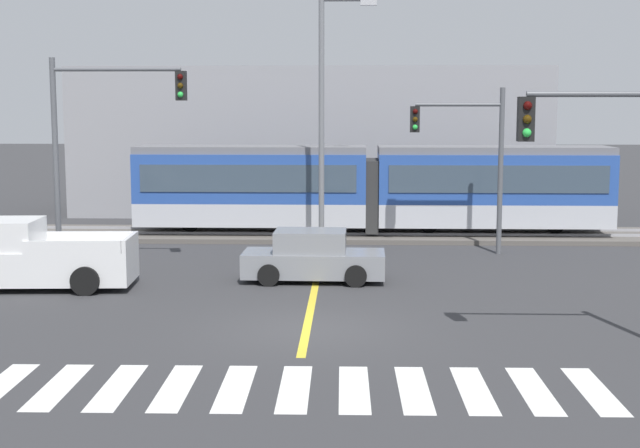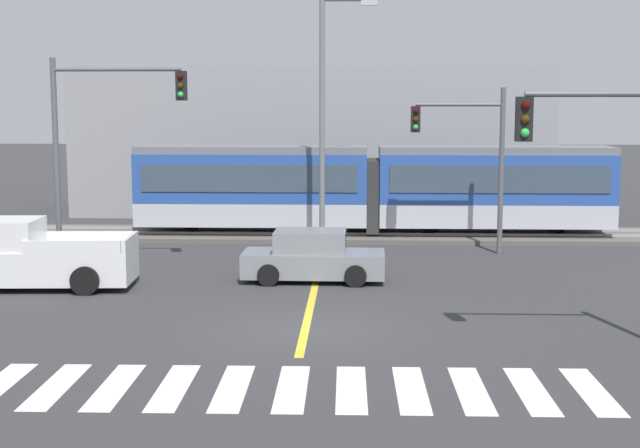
{
  "view_description": "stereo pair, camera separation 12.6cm",
  "coord_description": "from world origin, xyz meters",
  "views": [
    {
      "loc": [
        1.03,
        -20.26,
        5.19
      ],
      "look_at": [
        0.08,
        6.63,
        1.6
      ],
      "focal_mm": 50.0,
      "sensor_mm": 36.0,
      "label": 1
    },
    {
      "loc": [
        1.15,
        -20.26,
        5.19
      ],
      "look_at": [
        0.08,
        6.63,
        1.6
      ],
      "focal_mm": 50.0,
      "sensor_mm": 36.0,
      "label": 2
    }
  ],
  "objects": [
    {
      "name": "ground_plane",
      "position": [
        0.0,
        0.0,
        0.0
      ],
      "size": [
        200.0,
        200.0,
        0.0
      ],
      "primitive_type": "plane",
      "color": "#333335"
    },
    {
      "name": "crosswalk_stripe_1",
      "position": [
        -4.4,
        -4.44,
        0.0
      ],
      "size": [
        0.59,
        2.81,
        0.01
      ],
      "primitive_type": "cube",
      "rotation": [
        0.0,
        0.0,
        0.01
      ],
      "color": "silver",
      "rests_on": "ground"
    },
    {
      "name": "light_rail_tram",
      "position": [
        1.84,
        14.73,
        2.05
      ],
      "size": [
        18.5,
        2.64,
        3.43
      ],
      "color": "#B7BAC1",
      "rests_on": "track_bed"
    },
    {
      "name": "traffic_light_near_right",
      "position": [
        6.77,
        -2.03,
        3.87
      ],
      "size": [
        3.75,
        0.38,
        5.83
      ],
      "color": "#515459",
      "rests_on": "ground"
    },
    {
      "name": "pickup_truck",
      "position": [
        -8.03,
        4.45,
        0.84
      ],
      "size": [
        5.5,
        2.46,
        1.98
      ],
      "color": "silver",
      "rests_on": "ground"
    },
    {
      "name": "crosswalk_stripe_4",
      "position": [
        -1.1,
        -4.4,
        0.0
      ],
      "size": [
        0.59,
        2.81,
        0.01
      ],
      "primitive_type": "cube",
      "rotation": [
        0.0,
        0.0,
        0.01
      ],
      "color": "silver",
      "rests_on": "ground"
    },
    {
      "name": "track_bed",
      "position": [
        0.0,
        14.73,
        0.09
      ],
      "size": [
        120.0,
        4.0,
        0.18
      ],
      "primitive_type": "cube",
      "color": "#56514C",
      "rests_on": "ground"
    },
    {
      "name": "traffic_light_far_right",
      "position": [
        5.14,
        10.88,
        3.74
      ],
      "size": [
        3.25,
        0.38,
        5.8
      ],
      "color": "#515459",
      "rests_on": "ground"
    },
    {
      "name": "crosswalk_stripe_3",
      "position": [
        -2.2,
        -4.41,
        0.0
      ],
      "size": [
        0.59,
        2.81,
        0.01
      ],
      "primitive_type": "cube",
      "rotation": [
        0.0,
        0.0,
        0.01
      ],
      "color": "silver",
      "rests_on": "ground"
    },
    {
      "name": "rail_near",
      "position": [
        0.0,
        14.01,
        0.23
      ],
      "size": [
        120.0,
        0.08,
        0.1
      ],
      "primitive_type": "cube",
      "color": "#939399",
      "rests_on": "track_bed"
    },
    {
      "name": "crosswalk_stripe_6",
      "position": [
        1.1,
        -4.38,
        0.0
      ],
      "size": [
        0.59,
        2.81,
        0.01
      ],
      "primitive_type": "cube",
      "rotation": [
        0.0,
        0.0,
        0.01
      ],
      "color": "silver",
      "rests_on": "ground"
    },
    {
      "name": "street_lamp_centre",
      "position": [
        0.14,
        11.38,
        5.08
      ],
      "size": [
        2.01,
        0.28,
        9.03
      ],
      "color": "slate",
      "rests_on": "ground"
    },
    {
      "name": "building_backdrop_far",
      "position": [
        -0.95,
        23.22,
        3.48
      ],
      "size": [
        22.37,
        6.0,
        6.97
      ],
      "primitive_type": "cube",
      "color": "gray",
      "rests_on": "ground"
    },
    {
      "name": "crosswalk_stripe_9",
      "position": [
        4.4,
        -4.35,
        0.0
      ],
      "size": [
        0.59,
        2.81,
        0.01
      ],
      "primitive_type": "cube",
      "rotation": [
        0.0,
        0.0,
        0.01
      ],
      "color": "silver",
      "rests_on": "ground"
    },
    {
      "name": "rail_far",
      "position": [
        0.0,
        15.45,
        0.23
      ],
      "size": [
        120.0,
        0.08,
        0.1
      ],
      "primitive_type": "cube",
      "color": "#939399",
      "rests_on": "track_bed"
    },
    {
      "name": "traffic_light_mid_left",
      "position": [
        -6.86,
        7.31,
        4.44
      ],
      "size": [
        4.25,
        0.38,
        6.66
      ],
      "color": "#515459",
      "rests_on": "ground"
    },
    {
      "name": "lane_centre_line",
      "position": [
        0.0,
        5.17,
        0.0
      ],
      "size": [
        0.2,
        15.13,
        0.01
      ],
      "primitive_type": "cube",
      "color": "gold",
      "rests_on": "ground"
    },
    {
      "name": "crosswalk_stripe_2",
      "position": [
        -3.3,
        -4.42,
        0.0
      ],
      "size": [
        0.59,
        2.81,
        0.01
      ],
      "primitive_type": "cube",
      "rotation": [
        0.0,
        0.0,
        0.01
      ],
      "color": "silver",
      "rests_on": "ground"
    },
    {
      "name": "crosswalk_stripe_5",
      "position": [
        0.0,
        -4.39,
        0.0
      ],
      "size": [
        0.59,
        2.81,
        0.01
      ],
      "primitive_type": "cube",
      "rotation": [
        0.0,
        0.0,
        0.01
      ],
      "color": "silver",
      "rests_on": "ground"
    },
    {
      "name": "sedan_crossing",
      "position": [
        -0.09,
        5.81,
        0.7
      ],
      "size": [
        4.23,
        1.98,
        1.52
      ],
      "color": "gray",
      "rests_on": "ground"
    },
    {
      "name": "crosswalk_stripe_8",
      "position": [
        3.3,
        -4.36,
        0.0
      ],
      "size": [
        0.59,
        2.81,
        0.01
      ],
      "primitive_type": "cube",
      "rotation": [
        0.0,
        0.0,
        0.01
      ],
      "color": "silver",
      "rests_on": "ground"
    },
    {
      "name": "crosswalk_stripe_10",
      "position": [
        5.5,
        -4.33,
        0.0
      ],
      "size": [
        0.59,
        2.81,
        0.01
      ],
      "primitive_type": "cube",
      "rotation": [
        0.0,
        0.0,
        0.01
      ],
      "color": "silver",
      "rests_on": "ground"
    },
    {
      "name": "crosswalk_stripe_7",
      "position": [
        2.2,
        -4.37,
        0.0
      ],
      "size": [
        0.59,
        2.81,
        0.01
      ],
      "primitive_type": "cube",
      "rotation": [
        0.0,
        0.0,
        0.01
      ],
      "color": "silver",
      "rests_on": "ground"
    }
  ]
}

